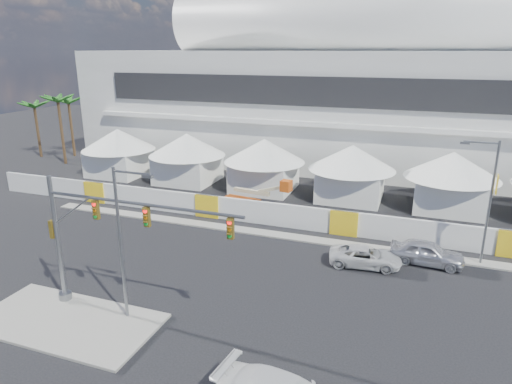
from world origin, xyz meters
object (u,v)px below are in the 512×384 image
(sedan_silver, at_px, (427,253))
(streetlight_median, at_px, (123,235))
(pickup_curb, at_px, (365,257))
(boom_lift, at_px, (247,201))
(traffic_mast, at_px, (93,238))
(streetlight_curb, at_px, (488,195))

(sedan_silver, relative_size, streetlight_median, 0.58)
(sedan_silver, xyz_separation_m, pickup_curb, (-3.92, -1.73, -0.16))
(boom_lift, bearing_deg, streetlight_median, -79.93)
(streetlight_median, xyz_separation_m, boom_lift, (-0.34, 18.74, -4.07))
(traffic_mast, distance_m, boom_lift, 18.90)
(traffic_mast, relative_size, streetlight_median, 1.39)
(pickup_curb, distance_m, streetlight_median, 16.32)
(sedan_silver, distance_m, boom_lift, 16.65)
(sedan_silver, distance_m, streetlight_median, 20.24)
(sedan_silver, xyz_separation_m, streetlight_median, (-15.19, -12.72, 4.16))
(sedan_silver, relative_size, pickup_curb, 1.01)
(sedan_silver, relative_size, boom_lift, 0.72)
(pickup_curb, height_order, streetlight_median, streetlight_median)
(traffic_mast, distance_m, streetlight_curb, 24.87)
(pickup_curb, height_order, boom_lift, boom_lift)
(streetlight_median, bearing_deg, boom_lift, 91.02)
(traffic_mast, bearing_deg, boom_lift, 84.25)
(sedan_silver, height_order, pickup_curb, sedan_silver)
(sedan_silver, relative_size, traffic_mast, 0.42)
(sedan_silver, height_order, streetlight_curb, streetlight_curb)
(sedan_silver, bearing_deg, boom_lift, 71.45)
(pickup_curb, xyz_separation_m, traffic_mast, (-13.46, -10.73, 3.74))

